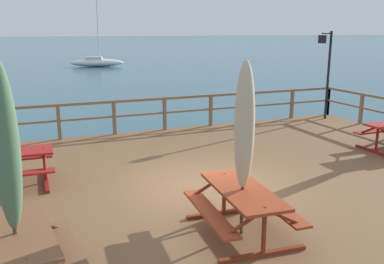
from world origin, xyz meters
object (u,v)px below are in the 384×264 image
at_px(sailboat_distant, 97,62).
at_px(lamp_post_hooked, 326,62).
at_px(picnic_table_front_left, 22,250).
at_px(picnic_table_back_right, 242,201).
at_px(patio_umbrella_short_back, 6,149).
at_px(patio_umbrella_tall_front, 244,127).

bearing_deg(sailboat_distant, lamp_post_hooked, -86.71).
xyz_separation_m(picnic_table_front_left, picnic_table_back_right, (3.29, 0.30, 0.01)).
height_order(patio_umbrella_short_back, lamp_post_hooked, lamp_post_hooked).
relative_size(patio_umbrella_short_back, patio_umbrella_tall_front, 1.04).
height_order(lamp_post_hooked, sailboat_distant, sailboat_distant).
bearing_deg(patio_umbrella_tall_front, patio_umbrella_short_back, -175.91).
xyz_separation_m(patio_umbrella_short_back, patio_umbrella_tall_front, (3.34, 0.24, -0.08)).
bearing_deg(patio_umbrella_short_back, picnic_table_front_left, -44.51).
bearing_deg(patio_umbrella_short_back, lamp_post_hooked, 33.81).
bearing_deg(sailboat_distant, patio_umbrella_tall_front, -96.69).
bearing_deg(patio_umbrella_tall_front, lamp_post_hooked, 43.50).
bearing_deg(lamp_post_hooked, patio_umbrella_tall_front, -136.50).
distance_m(lamp_post_hooked, sailboat_distant, 36.54).
relative_size(picnic_table_back_right, patio_umbrella_short_back, 0.67).
xyz_separation_m(picnic_table_back_right, lamp_post_hooked, (7.15, 6.79, 1.56)).
bearing_deg(sailboat_distant, picnic_table_front_left, -100.87).
xyz_separation_m(picnic_table_back_right, sailboat_distant, (5.06, 43.18, -0.87)).
height_order(patio_umbrella_short_back, sailboat_distant, sailboat_distant).
xyz_separation_m(picnic_table_front_left, patio_umbrella_short_back, (-0.05, 0.05, 1.31)).
xyz_separation_m(patio_umbrella_tall_front, lamp_post_hooked, (7.16, 6.79, 0.33)).
bearing_deg(lamp_post_hooked, sailboat_distant, 93.29).
distance_m(picnic_table_front_left, picnic_table_back_right, 3.31).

